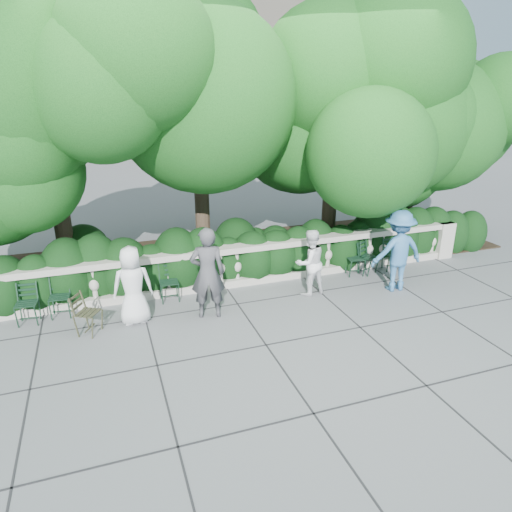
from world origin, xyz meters
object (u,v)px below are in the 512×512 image
object	(u,v)px
chair_f	(393,272)
person_older_blue	(398,251)
chair_e	(356,277)
chair_b	(62,320)
person_businessman	(133,285)
chair_a	(29,327)
chair_d	(371,275)
person_casual_man	(310,262)
chair_weathered	(97,334)
person_woman_grey	(208,273)
chair_c	(171,303)

from	to	relation	value
chair_f	person_older_blue	size ratio (longest dim) A/B	0.44
chair_e	chair_b	bearing A→B (deg)	-170.76
chair_e	person_businessman	xyz separation A→B (m)	(-5.45, -0.55, 0.81)
chair_a	chair_d	size ratio (longest dim) A/B	1.00
chair_b	person_casual_man	bearing A→B (deg)	-0.41
chair_a	chair_weathered	size ratio (longest dim) A/B	1.00
chair_f	person_woman_grey	bearing A→B (deg)	-162.43
person_casual_man	chair_weathered	bearing A→B (deg)	-6.00
chair_e	person_casual_man	xyz separation A→B (m)	(-1.55, -0.47, 0.77)
chair_d	person_businessman	world-z (taller)	person_businessman
chair_b	chair_f	distance (m)	7.99
person_businessman	chair_weathered	bearing A→B (deg)	16.60
person_woman_grey	person_casual_man	world-z (taller)	person_woman_grey
person_businessman	chair_b	bearing A→B (deg)	-24.52
chair_b	person_woman_grey	distance (m)	3.18
chair_b	chair_d	distance (m)	7.34
chair_weathered	person_woman_grey	bearing A→B (deg)	-58.85
chair_e	person_older_blue	world-z (taller)	person_older_blue
chair_e	chair_f	xyz separation A→B (m)	(1.09, -0.01, 0.00)
chair_a	chair_f	world-z (taller)	same
chair_d	person_older_blue	size ratio (longest dim) A/B	0.44
chair_f	chair_a	bearing A→B (deg)	-170.84
chair_b	person_woman_grey	xyz separation A→B (m)	(2.91, -0.84, 0.96)
chair_d	chair_e	world-z (taller)	same
chair_weathered	person_casual_man	size ratio (longest dim) A/B	0.55
person_businessman	person_woman_grey	size ratio (longest dim) A/B	0.84
chair_f	person_casual_man	bearing A→B (deg)	-161.15
chair_weathered	person_businessman	bearing A→B (deg)	-40.96
chair_a	chair_weathered	xyz separation A→B (m)	(1.29, -0.75, 0.00)
chair_weathered	chair_e	bearing A→B (deg)	-52.00
chair_c	chair_weathered	world-z (taller)	same
chair_f	chair_d	bearing A→B (deg)	-171.97
chair_a	chair_weathered	distance (m)	1.50
chair_a	chair_d	world-z (taller)	same
chair_d	chair_weathered	xyz separation A→B (m)	(-6.66, -0.81, 0.00)
person_businessman	person_woman_grey	bearing A→B (deg)	169.16
person_older_blue	chair_weathered	bearing A→B (deg)	2.84
chair_e	chair_f	world-z (taller)	same
chair_c	chair_e	size ratio (longest dim) A/B	1.00
person_casual_man	person_older_blue	xyz separation A→B (m)	(2.01, -0.44, 0.19)
chair_a	chair_e	size ratio (longest dim) A/B	1.00
chair_a	chair_b	distance (m)	0.62
chair_c	chair_weathered	size ratio (longest dim) A/B	1.00
chair_c	person_businessman	size ratio (longest dim) A/B	0.52
chair_b	person_older_blue	world-z (taller)	person_older_blue
chair_a	chair_e	distance (m)	7.51
person_woman_grey	chair_a	bearing A→B (deg)	-0.75
person_woman_grey	person_older_blue	world-z (taller)	person_woman_grey
chair_f	chair_weathered	size ratio (longest dim) A/B	1.00
person_woman_grey	chair_c	bearing A→B (deg)	-41.06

